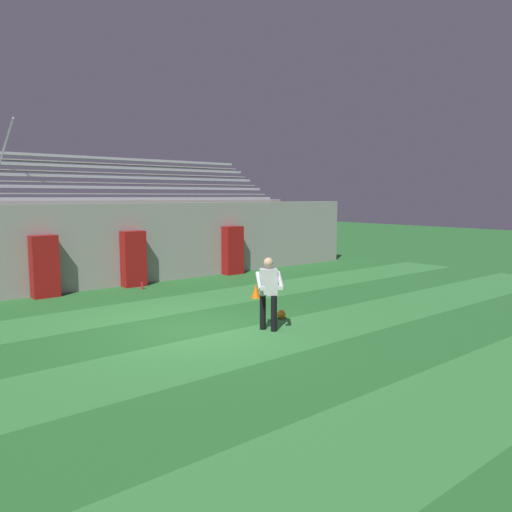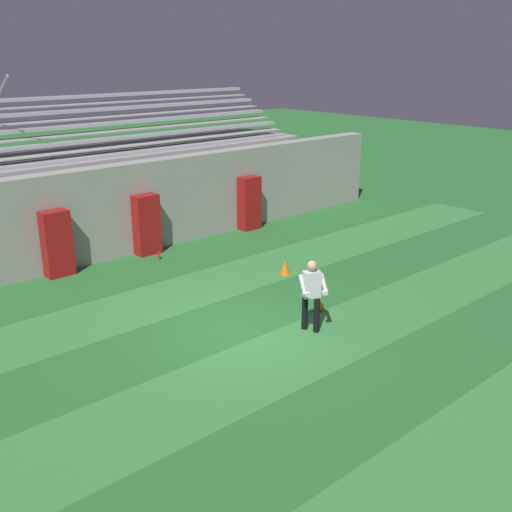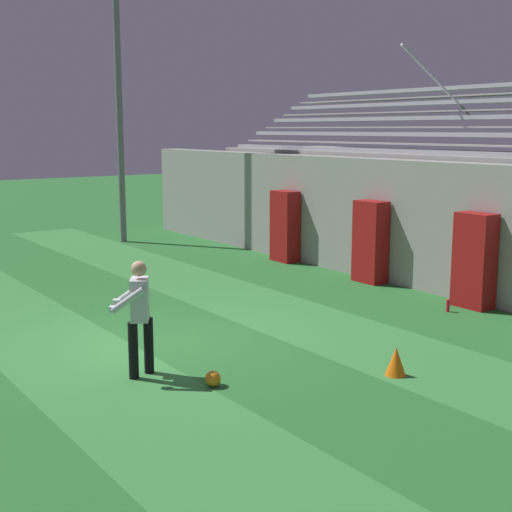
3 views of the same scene
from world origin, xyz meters
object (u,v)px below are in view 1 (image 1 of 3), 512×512
Objects in this scene: traffic_cone at (256,291)px; padding_pillar_gate_right at (133,259)px; padding_pillar_far_right at (233,250)px; goalkeeper at (269,289)px; water_bottle at (142,286)px; soccer_ball at (281,314)px; padding_pillar_gate_left at (44,266)px.

padding_pillar_gate_right is at bearing 114.88° from traffic_cone.
padding_pillar_far_right is 4.47× the size of traffic_cone.
goalkeeper is 6.52m from water_bottle.
padding_pillar_gate_right is 6.62m from soccer_ball.
traffic_cone is at bearing -65.12° from padding_pillar_gate_right.
goalkeeper is at bearing -147.40° from soccer_ball.
padding_pillar_gate_left is 2.89m from padding_pillar_gate_right.
padding_pillar_gate_left reaches higher than traffic_cone.
soccer_ball is at bearing -81.87° from water_bottle.
padding_pillar_gate_right is 8.53× the size of soccer_ball.
padding_pillar_gate_right is 1.06m from water_bottle.
water_bottle is (-4.23, -0.68, -0.82)m from padding_pillar_far_right.
goalkeeper is at bearing -91.15° from water_bottle.
goalkeeper is (-4.36, -7.14, 0.02)m from padding_pillar_far_right.
padding_pillar_far_right is 4.78m from traffic_cone.
soccer_ball is 5.91m from water_bottle.
padding_pillar_gate_left is 7.08m from padding_pillar_far_right.
goalkeeper reaches higher than soccer_ball.
padding_pillar_gate_right and padding_pillar_far_right have the same top height.
soccer_ball is 0.92× the size of water_bottle.
padding_pillar_far_right is 7.40m from soccer_ball.
padding_pillar_far_right is at bearing 58.58° from goalkeeper.
soccer_ball is at bearing 32.60° from goalkeeper.
goalkeeper is 3.73m from traffic_cone.
padding_pillar_gate_left reaches higher than water_bottle.
padding_pillar_gate_right reaches higher than water_bottle.
padding_pillar_gate_left is at bearing 119.44° from soccer_ball.
traffic_cone is 4.00m from water_bottle.
padding_pillar_gate_right is 4.47× the size of traffic_cone.
water_bottle is (-0.04, -0.68, -0.82)m from padding_pillar_gate_right.
padding_pillar_far_right is 7.82× the size of water_bottle.
padding_pillar_far_right reaches higher than water_bottle.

